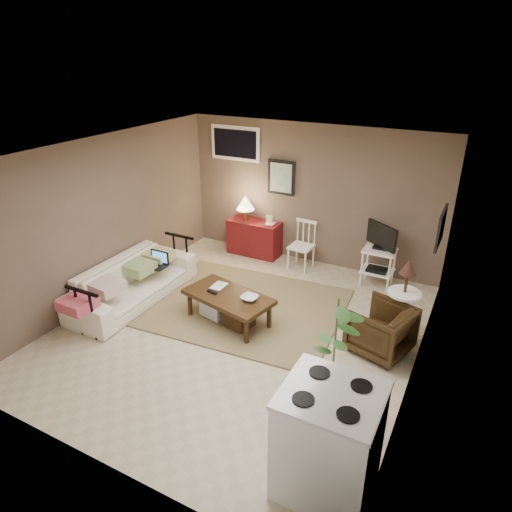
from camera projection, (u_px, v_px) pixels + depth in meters
The scene contains 20 objects.
floor at pixel (240, 329), 6.22m from camera, with size 5.00×5.00×0.00m, color #C1B293.
art_back at pixel (281, 178), 7.83m from camera, with size 0.50×0.03×0.60m, color black.
art_right at pixel (441, 228), 5.49m from camera, with size 0.03×0.60×0.45m, color black.
window at pixel (235, 143), 8.00m from camera, with size 0.96×0.03×0.60m, color white.
rug at pixel (245, 306), 6.73m from camera, with size 2.77×2.21×0.03m, color #88764F.
coffee_table at pixel (228, 306), 6.27m from camera, with size 1.33×0.87×0.46m.
sofa at pixel (132, 275), 6.76m from camera, with size 2.12×0.62×0.83m, color white.
sofa_pillows at pixel (122, 277), 6.51m from camera, with size 0.41×2.01×0.14m, color beige, non-canonical shape.
sofa_end_rails at pixel (139, 281), 6.74m from camera, with size 0.57×2.11×0.71m, color black, non-canonical shape.
laptop at pixel (158, 261), 6.92m from camera, with size 0.33×0.24×0.22m.
red_console at pixel (254, 234), 8.31m from camera, with size 0.96×0.43×1.11m.
spindle_chair at pixel (302, 247), 7.78m from camera, with size 0.40×0.40×0.83m.
tv_stand at pixel (379, 254), 7.14m from camera, with size 0.53×0.40×1.04m.
side_table at pixel (405, 291), 5.76m from camera, with size 0.42×0.42×1.12m.
armchair at pixel (381, 327), 5.64m from camera, with size 0.67×0.63×0.69m, color black.
potted_plant at pixel (334, 357), 4.41m from camera, with size 0.36×0.36×1.46m.
stove at pixel (329, 441), 3.80m from camera, with size 0.80×0.75×1.05m.
bowl at pixel (249, 292), 6.02m from camera, with size 0.22×0.05×0.22m, color #3C2710.
book_table at pixel (213, 278), 6.38m from camera, with size 0.18×0.02×0.24m, color #3C2710.
book_console at pixel (267, 218), 8.07m from camera, with size 0.15×0.02×0.20m, color #3C2710.
Camera 1 is at (2.62, -4.52, 3.52)m, focal length 32.00 mm.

